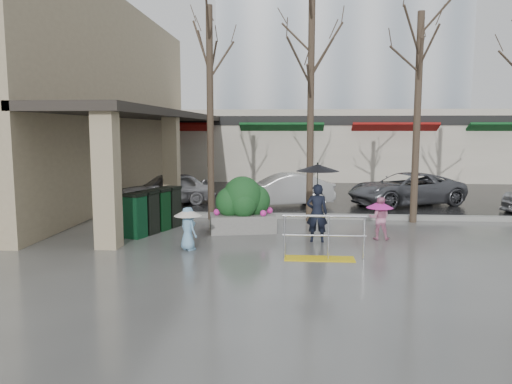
# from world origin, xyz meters

# --- Properties ---
(ground) EXTENTS (120.00, 120.00, 0.00)m
(ground) POSITION_xyz_m (0.00, 0.00, 0.00)
(ground) COLOR #51514F
(ground) RESTS_ON ground
(street_asphalt) EXTENTS (120.00, 36.00, 0.01)m
(street_asphalt) POSITION_xyz_m (0.00, 22.00, 0.01)
(street_asphalt) COLOR black
(street_asphalt) RESTS_ON ground
(curb) EXTENTS (120.00, 0.30, 0.15)m
(curb) POSITION_xyz_m (0.00, 4.00, 0.07)
(curb) COLOR gray
(curb) RESTS_ON ground
(near_building) EXTENTS (6.00, 18.00, 8.00)m
(near_building) POSITION_xyz_m (-9.00, 8.00, 4.00)
(near_building) COLOR tan
(near_building) RESTS_ON ground
(canopy_slab) EXTENTS (2.80, 18.00, 0.25)m
(canopy_slab) POSITION_xyz_m (-4.80, 8.00, 3.62)
(canopy_slab) COLOR #2D2823
(canopy_slab) RESTS_ON pillar_front
(pillar_front) EXTENTS (0.55, 0.55, 3.50)m
(pillar_front) POSITION_xyz_m (-3.90, -0.50, 1.75)
(pillar_front) COLOR tan
(pillar_front) RESTS_ON ground
(pillar_back) EXTENTS (0.55, 0.55, 3.50)m
(pillar_back) POSITION_xyz_m (-3.90, 6.00, 1.75)
(pillar_back) COLOR tan
(pillar_back) RESTS_ON ground
(storefront_row) EXTENTS (34.00, 6.74, 4.00)m
(storefront_row) POSITION_xyz_m (2.00, 17.97, 2.01)
(storefront_row) COLOR beige
(storefront_row) RESTS_ON ground
(office_tower) EXTENTS (18.00, 12.00, 25.00)m
(office_tower) POSITION_xyz_m (4.00, 30.00, 12.50)
(office_tower) COLOR #8C99A8
(office_tower) RESTS_ON ground
(handrail) EXTENTS (1.90, 0.50, 1.03)m
(handrail) POSITION_xyz_m (1.36, -1.20, 0.38)
(handrail) COLOR yellow
(handrail) RESTS_ON ground
(tree_west) EXTENTS (3.20, 3.20, 6.80)m
(tree_west) POSITION_xyz_m (-2.00, 3.60, 5.08)
(tree_west) COLOR #382B21
(tree_west) RESTS_ON ground
(tree_midwest) EXTENTS (3.20, 3.20, 7.00)m
(tree_midwest) POSITION_xyz_m (1.20, 3.60, 5.23)
(tree_midwest) COLOR #382B21
(tree_midwest) RESTS_ON ground
(tree_mideast) EXTENTS (3.20, 3.20, 6.50)m
(tree_mideast) POSITION_xyz_m (4.50, 3.60, 4.86)
(tree_mideast) COLOR #382B21
(tree_mideast) RESTS_ON ground
(woman) EXTENTS (1.13, 1.13, 2.09)m
(woman) POSITION_xyz_m (1.31, 0.56, 1.27)
(woman) COLOR black
(woman) RESTS_ON ground
(child_pink) EXTENTS (0.72, 0.72, 1.15)m
(child_pink) POSITION_xyz_m (3.00, 1.00, 0.67)
(child_pink) COLOR pink
(child_pink) RESTS_ON ground
(child_blue) EXTENTS (0.68, 0.68, 1.07)m
(child_blue) POSITION_xyz_m (-1.88, -0.56, 0.66)
(child_blue) COLOR #79AFD8
(child_blue) RESTS_ON ground
(planter) EXTENTS (2.00, 1.29, 1.61)m
(planter) POSITION_xyz_m (-0.76, 1.70, 0.77)
(planter) COLOR gray
(planter) RESTS_ON ground
(news_boxes) EXTENTS (1.22, 2.24, 1.23)m
(news_boxes) POSITION_xyz_m (-3.31, 1.49, 0.61)
(news_boxes) COLOR #0E3D21
(news_boxes) RESTS_ON ground
(car_a) EXTENTS (3.98, 2.94, 1.26)m
(car_a) POSITION_xyz_m (-4.27, 6.65, 0.63)
(car_a) COLOR #A1A0A5
(car_a) RESTS_ON ground
(car_b) EXTENTS (4.05, 2.38, 1.26)m
(car_b) POSITION_xyz_m (0.27, 6.53, 0.63)
(car_b) COLOR beige
(car_b) RESTS_ON ground
(car_c) EXTENTS (4.99, 3.62, 1.26)m
(car_c) POSITION_xyz_m (5.04, 7.28, 0.63)
(car_c) COLOR #53555B
(car_c) RESTS_ON ground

